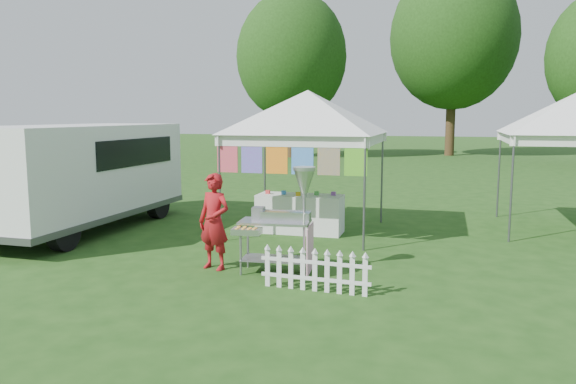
% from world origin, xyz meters
% --- Properties ---
extents(ground, '(120.00, 120.00, 0.00)m').
position_xyz_m(ground, '(0.00, 0.00, 0.00)').
color(ground, '#1E4513').
rests_on(ground, ground).
extents(canopy_main, '(4.24, 4.24, 3.45)m').
position_xyz_m(canopy_main, '(0.00, 3.49, 2.99)').
color(canopy_main, '#59595E').
rests_on(canopy_main, ground).
extents(tree_left, '(6.40, 6.40, 9.53)m').
position_xyz_m(tree_left, '(-6.00, 24.00, 5.83)').
color(tree_left, '#3D2D16').
rests_on(tree_left, ground).
extents(tree_mid, '(7.60, 7.60, 11.52)m').
position_xyz_m(tree_mid, '(3.00, 28.00, 7.14)').
color(tree_mid, '#3D2D16').
rests_on(tree_mid, ground).
extents(donut_cart, '(1.21, 0.93, 1.69)m').
position_xyz_m(donut_cart, '(0.46, 0.24, 1.00)').
color(donut_cart, gray).
rests_on(donut_cart, ground).
extents(vendor, '(0.65, 0.51, 1.56)m').
position_xyz_m(vendor, '(-0.73, 0.19, 0.78)').
color(vendor, maroon).
rests_on(vendor, ground).
extents(cargo_van, '(2.25, 5.48, 2.27)m').
position_xyz_m(cargo_van, '(-4.81, 2.43, 1.22)').
color(cargo_van, silver).
rests_on(cargo_van, ground).
extents(picket_fence, '(1.62, 0.13, 0.56)m').
position_xyz_m(picket_fence, '(1.10, -0.52, 0.29)').
color(picket_fence, silver).
rests_on(picket_fence, ground).
extents(display_table, '(1.80, 0.70, 0.81)m').
position_xyz_m(display_table, '(-0.12, 3.32, 0.41)').
color(display_table, white).
rests_on(display_table, ground).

